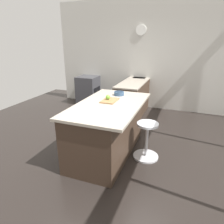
{
  "coord_description": "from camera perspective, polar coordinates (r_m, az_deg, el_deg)",
  "views": [
    {
      "loc": [
        3.01,
        1.25,
        1.97
      ],
      "look_at": [
        0.02,
        0.13,
        0.8
      ],
      "focal_mm": 32.39,
      "sensor_mm": 36.0,
      "label": 1
    }
  ],
  "objects": [
    {
      "name": "oven_range",
      "position": [
        6.41,
        -6.74,
        6.15
      ],
      "size": [
        0.6,
        0.61,
        0.86
      ],
      "color": "#38383D",
      "rests_on": "ground_plane"
    },
    {
      "name": "ground_plane",
      "position": [
        3.81,
        -1.78,
        -10.97
      ],
      "size": [
        7.43,
        7.43,
        0.0
      ],
      "primitive_type": "plane",
      "color": "black"
    },
    {
      "name": "interior_partition_left",
      "position": [
        6.02,
        8.82,
        15.37
      ],
      "size": [
        0.15,
        5.21,
        2.97
      ],
      "color": "beige",
      "rests_on": "ground_plane"
    },
    {
      "name": "stool_by_window",
      "position": [
        3.54,
        9.73,
        -8.21
      ],
      "size": [
        0.44,
        0.44,
        0.65
      ],
      "color": "#B7B7BC",
      "rests_on": "ground_plane"
    },
    {
      "name": "sink_cabinet",
      "position": [
        5.88,
        7.0,
        5.06
      ],
      "size": [
        2.42,
        0.6,
        1.17
      ],
      "color": "#38281E",
      "rests_on": "ground_plane"
    },
    {
      "name": "kitchen_island",
      "position": [
        3.56,
        -1.47,
        -4.68
      ],
      "size": [
        1.81,
        1.04,
        0.94
      ],
      "color": "#38281E",
      "rests_on": "ground_plane"
    },
    {
      "name": "fruit_bowl",
      "position": [
        3.88,
        2.01,
        5.33
      ],
      "size": [
        0.19,
        0.19,
        0.07
      ],
      "color": "#334C6B",
      "rests_on": "kitchen_island"
    },
    {
      "name": "apple_green",
      "position": [
        3.54,
        -1.16,
        4.22
      ],
      "size": [
        0.08,
        0.08,
        0.08
      ],
      "primitive_type": "sphere",
      "color": "#609E2D",
      "rests_on": "cutting_board"
    },
    {
      "name": "cutting_board",
      "position": [
        3.52,
        -0.65,
        3.28
      ],
      "size": [
        0.36,
        0.24,
        0.02
      ],
      "primitive_type": "cube",
      "color": "olive",
      "rests_on": "kitchen_island"
    }
  ]
}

